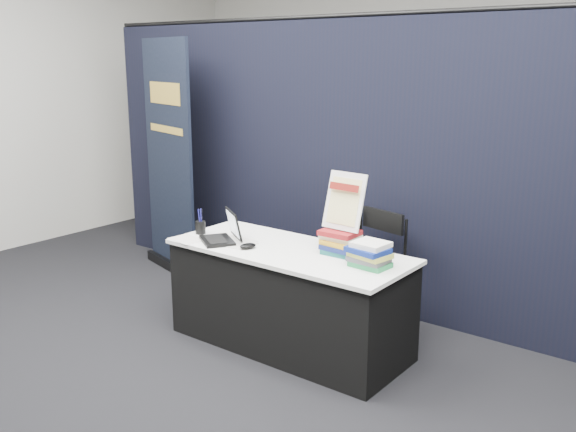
{
  "coord_description": "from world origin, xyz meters",
  "views": [
    {
      "loc": [
        2.7,
        -2.96,
        2.1
      ],
      "look_at": [
        -0.01,
        0.55,
        0.99
      ],
      "focal_mm": 40.0,
      "sensor_mm": 36.0,
      "label": 1
    }
  ],
  "objects_px": {
    "laptop": "(221,234)",
    "book_stack_short": "(369,255)",
    "display_table": "(289,298)",
    "pullup_banner": "(169,172)",
    "stacking_chair": "(371,266)",
    "info_sign": "(344,202)",
    "book_stack_tall": "(341,242)"
  },
  "relations": [
    {
      "from": "info_sign",
      "to": "display_table",
      "type": "bearing_deg",
      "value": -152.44
    },
    {
      "from": "stacking_chair",
      "to": "book_stack_short",
      "type": "bearing_deg",
      "value": -48.15
    },
    {
      "from": "info_sign",
      "to": "stacking_chair",
      "type": "bearing_deg",
      "value": 97.29
    },
    {
      "from": "info_sign",
      "to": "stacking_chair",
      "type": "height_order",
      "value": "info_sign"
    },
    {
      "from": "display_table",
      "to": "pullup_banner",
      "type": "height_order",
      "value": "pullup_banner"
    },
    {
      "from": "laptop",
      "to": "pullup_banner",
      "type": "relative_size",
      "value": 0.17
    },
    {
      "from": "book_stack_tall",
      "to": "stacking_chair",
      "type": "height_order",
      "value": "stacking_chair"
    },
    {
      "from": "pullup_banner",
      "to": "stacking_chair",
      "type": "height_order",
      "value": "pullup_banner"
    },
    {
      "from": "info_sign",
      "to": "pullup_banner",
      "type": "relative_size",
      "value": 0.18
    },
    {
      "from": "book_stack_short",
      "to": "book_stack_tall",
      "type": "bearing_deg",
      "value": 156.34
    },
    {
      "from": "display_table",
      "to": "laptop",
      "type": "distance_m",
      "value": 0.71
    },
    {
      "from": "info_sign",
      "to": "stacking_chair",
      "type": "relative_size",
      "value": 0.44
    },
    {
      "from": "laptop",
      "to": "stacking_chair",
      "type": "bearing_deg",
      "value": 74.57
    },
    {
      "from": "display_table",
      "to": "book_stack_tall",
      "type": "distance_m",
      "value": 0.6
    },
    {
      "from": "info_sign",
      "to": "pullup_banner",
      "type": "distance_m",
      "value": 2.41
    },
    {
      "from": "laptop",
      "to": "pullup_banner",
      "type": "xyz_separation_m",
      "value": [
        -1.46,
        0.81,
        0.2
      ]
    },
    {
      "from": "display_table",
      "to": "book_stack_short",
      "type": "relative_size",
      "value": 6.99
    },
    {
      "from": "laptop",
      "to": "stacking_chair",
      "type": "relative_size",
      "value": 0.42
    },
    {
      "from": "display_table",
      "to": "book_stack_tall",
      "type": "xyz_separation_m",
      "value": [
        0.36,
        0.13,
        0.46
      ]
    },
    {
      "from": "display_table",
      "to": "info_sign",
      "type": "relative_size",
      "value": 4.34
    },
    {
      "from": "book_stack_tall",
      "to": "info_sign",
      "type": "height_order",
      "value": "info_sign"
    },
    {
      "from": "book_stack_short",
      "to": "display_table",
      "type": "bearing_deg",
      "value": 179.81
    },
    {
      "from": "pullup_banner",
      "to": "laptop",
      "type": "bearing_deg",
      "value": -13.29
    },
    {
      "from": "display_table",
      "to": "pullup_banner",
      "type": "distance_m",
      "value": 2.2
    },
    {
      "from": "display_table",
      "to": "stacking_chair",
      "type": "bearing_deg",
      "value": 62.37
    },
    {
      "from": "laptop",
      "to": "display_table",
      "type": "bearing_deg",
      "value": 48.1
    },
    {
      "from": "book_stack_short",
      "to": "info_sign",
      "type": "height_order",
      "value": "info_sign"
    },
    {
      "from": "book_stack_tall",
      "to": "info_sign",
      "type": "distance_m",
      "value": 0.29
    },
    {
      "from": "display_table",
      "to": "laptop",
      "type": "bearing_deg",
      "value": -165.06
    },
    {
      "from": "info_sign",
      "to": "stacking_chair",
      "type": "xyz_separation_m",
      "value": [
        -0.03,
        0.45,
        -0.6
      ]
    },
    {
      "from": "laptop",
      "to": "book_stack_short",
      "type": "height_order",
      "value": "laptop"
    },
    {
      "from": "book_stack_tall",
      "to": "pullup_banner",
      "type": "xyz_separation_m",
      "value": [
        -2.35,
        0.54,
        0.17
      ]
    }
  ]
}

